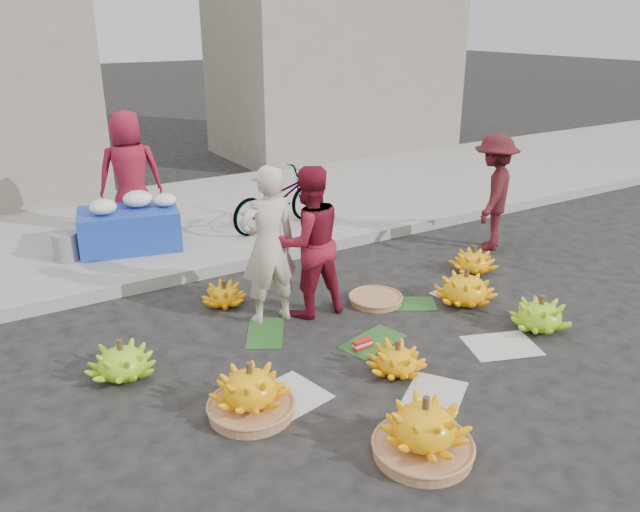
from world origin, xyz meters
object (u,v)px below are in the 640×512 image
flower_table (130,226)px  bicycle (278,199)px  vendor_cream (268,246)px  banana_bunch_0 (250,392)px  banana_bunch_4 (465,288)px

flower_table → bicycle: bearing=6.0°
bicycle → vendor_cream: bearing=137.9°
bicycle → banana_bunch_0: bearing=136.8°
banana_bunch_4 → flower_table: (-2.67, 3.30, 0.23)m
banana_bunch_0 → bicycle: size_ratio=0.43×
banana_bunch_4 → bicycle: bearing=102.2°
vendor_cream → bicycle: 2.67m
banana_bunch_0 → flower_table: (0.18, 3.93, 0.22)m
flower_table → bicycle: (2.01, -0.24, 0.12)m
banana_bunch_4 → bicycle: bicycle is taller
flower_table → bicycle: size_ratio=0.87×
banana_bunch_0 → banana_bunch_4: bearing=12.4°
banana_bunch_0 → flower_table: bearing=87.4°
banana_bunch_0 → vendor_cream: vendor_cream is taller
bicycle → banana_bunch_4: bearing=179.8°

